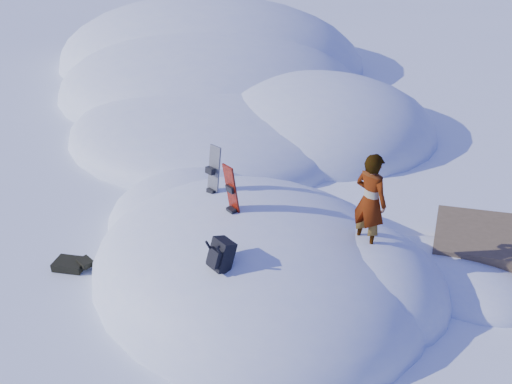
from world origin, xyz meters
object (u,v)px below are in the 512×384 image
Objects in this scene: backpack at (220,255)px; person at (370,201)px; snowboard_dark at (213,183)px; snowboard_red at (233,202)px.

person reaches higher than backpack.
snowboard_dark is 3.21m from person.
snowboard_red is 0.98× the size of snowboard_dark.
person is at bearing 38.31° from snowboard_red.
snowboard_red is 2.47m from person.
snowboard_dark reaches higher than backpack.
snowboard_red is 1.02m from snowboard_dark.
snowboard_dark is 2.37m from backpack.
backpack is (1.73, -1.62, -0.09)m from snowboard_dark.
snowboard_dark is (-0.93, 0.41, -0.08)m from snowboard_red.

